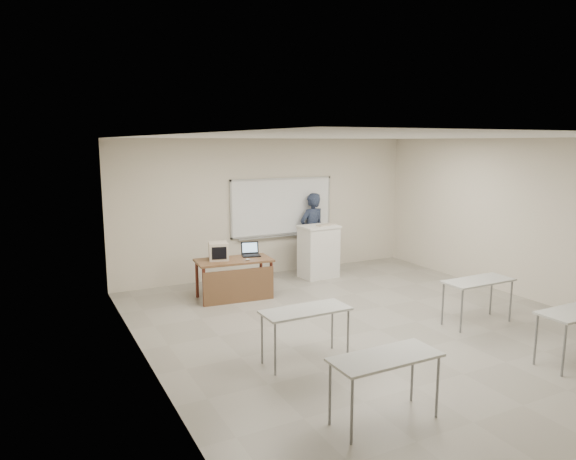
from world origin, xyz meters
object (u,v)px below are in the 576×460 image
podium (319,251)px  laptop (250,253)px  instructor_desk (236,271)px  crt_monitor (219,251)px  mouse (248,259)px  whiteboard (282,207)px  presenter (312,232)px  keyboard (326,225)px

podium → laptop: bearing=-169.8°
instructor_desk → crt_monitor: 0.51m
podium → mouse: 2.16m
whiteboard → podium: size_ratio=2.17×
instructor_desk → crt_monitor: (-0.25, 0.24, 0.37)m
podium → mouse: bearing=-161.7°
mouse → instructor_desk: bearing=160.5°
presenter → whiteboard: bearing=-20.3°
keyboard → presenter: size_ratio=0.27×
whiteboard → presenter: 0.92m
presenter → laptop: bearing=19.0°
podium → crt_monitor: podium is taller
instructor_desk → presenter: (2.40, 1.32, 0.35)m
podium → laptop: size_ratio=3.32×
presenter → instructor_desk: bearing=20.0°
crt_monitor → mouse: crt_monitor is taller
mouse → presenter: presenter is taller
podium → crt_monitor: bearing=-172.5°
whiteboard → podium: whiteboard is taller
crt_monitor → keyboard: 2.64m
whiteboard → laptop: size_ratio=7.22×
podium → presenter: (0.20, 0.63, 0.32)m
podium → laptop: podium is taller
whiteboard → laptop: 1.89m
instructor_desk → keyboard: keyboard is taller
mouse → laptop: bearing=65.1°
presenter → keyboard: bearing=77.3°
crt_monitor → mouse: bearing=-21.2°
crt_monitor → podium: bearing=25.3°
instructor_desk → laptop: laptop is taller
keyboard → laptop: bearing=174.8°
podium → keyboard: keyboard is taller
instructor_desk → mouse: bearing=-18.9°
crt_monitor → presenter: bearing=37.0°
mouse → whiteboard: bearing=50.4°
laptop → mouse: 0.41m
laptop → keyboard: keyboard is taller
whiteboard → crt_monitor: size_ratio=6.15×
whiteboard → keyboard: (0.65, -0.82, -0.32)m
keyboard → mouse: bearing=-177.3°
presenter → podium: bearing=63.8°
whiteboard → keyboard: size_ratio=5.19×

